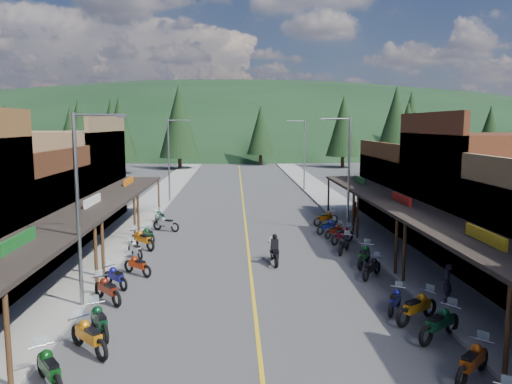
{
  "coord_description": "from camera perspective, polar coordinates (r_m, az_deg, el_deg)",
  "views": [
    {
      "loc": [
        -0.79,
        -26.01,
        7.55
      ],
      "look_at": [
        0.64,
        7.23,
        3.0
      ],
      "focal_mm": 35.0,
      "sensor_mm": 36.0,
      "label": 1
    }
  ],
  "objects": [
    {
      "name": "bike_east_9",
      "position": [
        32.2,
        9.85,
        -4.77
      ],
      "size": [
        2.1,
        1.96,
        1.23
      ],
      "primitive_type": null,
      "rotation": [
        0.0,
        0.0,
        -0.85
      ],
      "color": "maroon",
      "rests_on": "ground"
    },
    {
      "name": "pine_10",
      "position": [
        77.94,
        -15.33,
        6.95
      ],
      "size": [
        5.38,
        5.38,
        11.6
      ],
      "color": "black",
      "rests_on": "ground"
    },
    {
      "name": "shop_west_3",
      "position": [
        39.72,
        -21.55,
        1.42
      ],
      "size": [
        10.9,
        10.2,
        8.2
      ],
      "color": "brown",
      "rests_on": "ground"
    },
    {
      "name": "streetlight_0",
      "position": [
        21.17,
        -19.36,
        -1.05
      ],
      "size": [
        2.16,
        0.18,
        8.0
      ],
      "color": "gray",
      "rests_on": "ground"
    },
    {
      "name": "bike_west_12",
      "position": [
        38.36,
        -10.89,
        -2.79
      ],
      "size": [
        1.59,
        2.2,
        1.2
      ],
      "primitive_type": null,
      "rotation": [
        0.0,
        0.0,
        0.47
      ],
      "color": "#0C3C20",
      "rests_on": "ground"
    },
    {
      "name": "pine_6",
      "position": [
        101.45,
        25.18,
        6.45
      ],
      "size": [
        5.04,
        5.04,
        11.0
      ],
      "color": "black",
      "rests_on": "ground"
    },
    {
      "name": "pine_7",
      "position": [
        106.68,
        -19.62,
        7.17
      ],
      "size": [
        5.88,
        5.88,
        12.5
      ],
      "color": "black",
      "rests_on": "ground"
    },
    {
      "name": "bike_west_7",
      "position": [
        25.98,
        -13.4,
        -8.02
      ],
      "size": [
        1.93,
        1.79,
        1.13
      ],
      "primitive_type": null,
      "rotation": [
        0.0,
        0.0,
        0.86
      ],
      "color": "#9E290B",
      "rests_on": "ground"
    },
    {
      "name": "bike_west_11",
      "position": [
        35.92,
        -10.24,
        -3.49
      ],
      "size": [
        2.2,
        1.62,
        1.21
      ],
      "primitive_type": null,
      "rotation": [
        0.0,
        0.0,
        1.08
      ],
      "color": "gray",
      "rests_on": "ground"
    },
    {
      "name": "bike_west_9",
      "position": [
        31.14,
        -12.88,
        -5.18
      ],
      "size": [
        2.2,
        2.21,
        1.33
      ],
      "primitive_type": null,
      "rotation": [
        0.0,
        0.0,
        0.78
      ],
      "color": "#C0650D",
      "rests_on": "ground"
    },
    {
      "name": "pine_8",
      "position": [
        69.35,
        -20.38,
        6.0
      ],
      "size": [
        4.48,
        4.48,
        10.0
      ],
      "color": "black",
      "rests_on": "ground"
    },
    {
      "name": "pine_2",
      "position": [
        84.52,
        -8.8,
        7.99
      ],
      "size": [
        6.72,
        6.72,
        14.0
      ],
      "color": "black",
      "rests_on": "ground"
    },
    {
      "name": "bike_west_4",
      "position": [
        19.2,
        -17.47,
        -13.7
      ],
      "size": [
        1.69,
        2.29,
        1.26
      ],
      "primitive_type": null,
      "rotation": [
        0.0,
        0.0,
        0.49
      ],
      "color": "#0B371C",
      "rests_on": "ground"
    },
    {
      "name": "streetlight_1",
      "position": [
        48.5,
        -9.77,
        4.02
      ],
      "size": [
        2.16,
        0.18,
        8.0
      ],
      "color": "gray",
      "rests_on": "ground"
    },
    {
      "name": "streetlight_3",
      "position": [
        56.63,
        5.42,
        4.62
      ],
      "size": [
        2.16,
        0.18,
        8.0
      ],
      "color": "gray",
      "rests_on": "ground"
    },
    {
      "name": "pine_9",
      "position": [
        75.22,
        16.9,
        6.56
      ],
      "size": [
        4.93,
        4.93,
        10.8
      ],
      "color": "black",
      "rests_on": "ground"
    },
    {
      "name": "pine_3",
      "position": [
        92.14,
        0.53,
        7.12
      ],
      "size": [
        5.04,
        5.04,
        11.0
      ],
      "color": "black",
      "rests_on": "ground"
    },
    {
      "name": "rider_on_bike",
      "position": [
        27.26,
        2.12,
        -6.8
      ],
      "size": [
        0.88,
        2.29,
        1.71
      ],
      "rotation": [
        0.0,
        0.0,
        0.06
      ],
      "color": "black",
      "rests_on": "ground"
    },
    {
      "name": "bike_west_6",
      "position": [
        24.34,
        -15.76,
        -9.2
      ],
      "size": [
        1.8,
        1.91,
        1.13
      ],
      "primitive_type": null,
      "rotation": [
        0.0,
        0.0,
        0.73
      ],
      "color": "navy",
      "rests_on": "ground"
    },
    {
      "name": "streetlight_2",
      "position": [
        35.02,
        10.34,
        2.6
      ],
      "size": [
        2.16,
        0.18,
        8.0
      ],
      "color": "gray",
      "rests_on": "ground"
    },
    {
      "name": "pine_11",
      "position": [
        67.3,
        15.66,
        7.19
      ],
      "size": [
        5.82,
        5.82,
        12.4
      ],
      "color": "black",
      "rests_on": "ground"
    },
    {
      "name": "bike_east_3",
      "position": [
        19.17,
        20.26,
        -13.75
      ],
      "size": [
        2.34,
        2.01,
        1.33
      ],
      "primitive_type": null,
      "rotation": [
        0.0,
        0.0,
        -0.93
      ],
      "color": "#0D4423",
      "rests_on": "ground"
    },
    {
      "name": "bike_east_8",
      "position": [
        29.93,
        10.04,
        -5.77
      ],
      "size": [
        1.56,
        2.17,
        1.19
      ],
      "primitive_type": null,
      "rotation": [
        0.0,
        0.0,
        -0.47
      ],
      "color": "black",
      "rests_on": "ground"
    },
    {
      "name": "pine_0",
      "position": [
        96.36,
        -26.64,
        6.33
      ],
      "size": [
        5.04,
        5.04,
        11.0
      ],
      "color": "black",
      "rests_on": "ground"
    },
    {
      "name": "sidewalk_west",
      "position": [
        47.28,
        -12.06,
        -1.48
      ],
      "size": [
        3.4,
        94.0,
        0.15
      ],
      "primitive_type": "cube",
      "color": "gray",
      "rests_on": "ground"
    },
    {
      "name": "bike_west_10",
      "position": [
        32.94,
        -12.22,
        -4.66
      ],
      "size": [
        1.56,
        1.97,
        1.1
      ],
      "primitive_type": null,
      "rotation": [
        0.0,
        0.0,
        0.55
      ],
      "color": "#0D441B",
      "rests_on": "ground"
    },
    {
      "name": "bike_west_8",
      "position": [
        29.36,
        -13.64,
        -6.27
      ],
      "size": [
        1.55,
        1.88,
        1.06
      ],
      "primitive_type": null,
      "rotation": [
        0.0,
        0.0,
        0.59
      ],
      "color": "#A9AAAF",
      "rests_on": "ground"
    },
    {
      "name": "ground",
      "position": [
        27.1,
        -0.7,
        -8.39
      ],
      "size": [
        220.0,
        220.0,
        0.0
      ],
      "primitive_type": "plane",
      "color": "#38383A",
      "rests_on": "ground"
    },
    {
      "name": "bike_west_2",
      "position": [
        16.26,
        -22.57,
        -17.98
      ],
      "size": [
        1.91,
        2.27,
        1.28
      ],
      "primitive_type": null,
      "rotation": [
        0.0,
        0.0,
        0.62
      ],
      "color": "#0C3F13",
      "rests_on": "ground"
    },
    {
      "name": "bike_east_12",
      "position": [
        37.63,
        7.99,
        -2.88
      ],
      "size": [
        2.29,
        1.71,
        1.26
      ],
      "primitive_type": null,
      "rotation": [
        0.0,
        0.0,
        -1.07
      ],
      "color": "#9A4A0B",
      "rests_on": "ground"
    },
    {
      "name": "bike_east_5",
      "position": [
        21.34,
        15.62,
        -11.7
      ],
      "size": [
        1.48,
        1.94,
        1.07
      ],
      "primitive_type": null,
      "rotation": [
        0.0,
        0.0,
        -0.52
      ],
      "color": "navy",
      "rests_on": "ground"
    },
    {
      "name": "bike_east_11",
      "position": [
        34.84,
        8.2,
        -3.85
      ],
      "size": [
        2.02,
        1.68,
        1.14
      ],
      "primitive_type": null,
      "rotation": [
        0.0,
        0.0,
        -0.96
      ],
      "color": "navy",
      "rests_on": "ground"
    },
    {
      "name": "shop_east_2",
      "position": [
        31.57,
        25.06,
        -0.29
      ],
      "size": [
        10.9,
        9.0,
        8.2
      ],
      "color": "#562B19",
      "rests_on": "ground"
    },
    {
      "name": "sidewalk_east",
      "position": [
        47.57,
        9.09,
        -1.35
      ],
      "size": [
        3.4,
        94.0,
        0.15
      ],
      "primitive_type": "cube",
      "color": "gray",
      "rests_on": "ground"
    },
    {
      "name": "bike_east_7",
      "position": [
        27.43,
        12.27,
        -6.97
      ],
      "size": [
        1.72,
        2.35,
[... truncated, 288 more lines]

